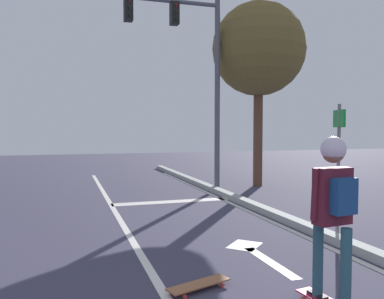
{
  "coord_description": "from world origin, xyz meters",
  "views": [
    {
      "loc": [
        -0.65,
        -0.5,
        1.88
      ],
      "look_at": [
        1.26,
        5.59,
        1.54
      ],
      "focal_mm": 37.63,
      "sensor_mm": 36.0,
      "label": 1
    }
  ],
  "objects": [
    {
      "name": "lane_arrow_head",
      "position": [
        2.06,
        5.32,
        0.0
      ],
      "size": [
        0.71,
        0.71,
        0.01
      ],
      "primitive_type": "cube",
      "rotation": [
        0.0,
        0.0,
        0.79
      ],
      "color": "silver",
      "rests_on": "ground"
    },
    {
      "name": "lane_line_curbside",
      "position": [
        3.29,
        6.0,
        0.0
      ],
      "size": [
        0.12,
        20.0,
        0.01
      ],
      "primitive_type": "cube",
      "color": "silver",
      "rests_on": "ground"
    },
    {
      "name": "lane_arrow_stem",
      "position": [
        2.06,
        4.47,
        0.0
      ],
      "size": [
        0.16,
        1.4,
        0.01
      ],
      "primitive_type": "cube",
      "color": "silver",
      "rests_on": "ground"
    },
    {
      "name": "roadside_tree",
      "position": [
        5.32,
        11.32,
        4.4
      ],
      "size": [
        3.0,
        3.0,
        5.93
      ],
      "color": "brown",
      "rests_on": "ground"
    },
    {
      "name": "spare_skateboard",
      "position": [
        0.8,
        3.86,
        0.06
      ],
      "size": [
        0.83,
        0.47,
        0.07
      ],
      "color": "#955938",
      "rests_on": "ground"
    },
    {
      "name": "stop_bar",
      "position": [
        1.91,
        9.42,
        0.0
      ],
      "size": [
        3.05,
        0.4,
        0.01
      ],
      "primitive_type": "cube",
      "color": "silver",
      "rests_on": "ground"
    },
    {
      "name": "street_sign_post",
      "position": [
        3.84,
        5.35,
        1.5
      ],
      "size": [
        0.15,
        0.44,
        2.3
      ],
      "color": "slate",
      "rests_on": "ground"
    },
    {
      "name": "curb_strip",
      "position": [
        3.54,
        6.0,
        0.07
      ],
      "size": [
        0.24,
        24.0,
        0.14
      ],
      "primitive_type": "cube",
      "color": "#9DA19D",
      "rests_on": "ground"
    },
    {
      "name": "traffic_signal_mast",
      "position": [
        2.75,
        10.92,
        4.1
      ],
      "size": [
        4.08,
        0.34,
        5.79
      ],
      "color": "#535662",
      "rests_on": "ground"
    },
    {
      "name": "skater",
      "position": [
        1.93,
        2.92,
        1.18
      ],
      "size": [
        0.47,
        0.63,
        1.72
      ],
      "color": "#284F5F",
      "rests_on": "skateboard"
    },
    {
      "name": "lane_line_center",
      "position": [
        0.39,
        6.0,
        0.0
      ],
      "size": [
        0.12,
        20.0,
        0.01
      ],
      "primitive_type": "cube",
      "color": "silver",
      "rests_on": "ground"
    }
  ]
}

